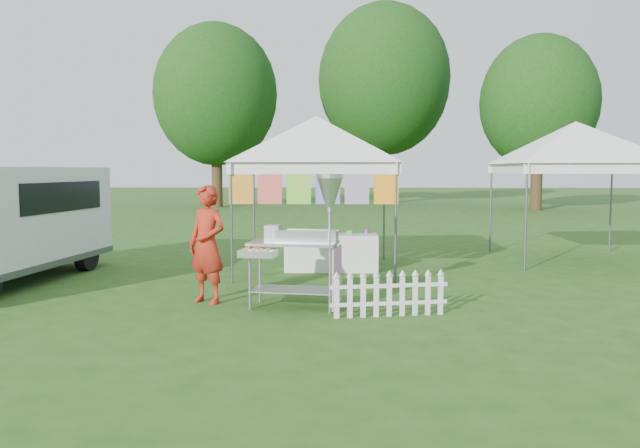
{
  "coord_description": "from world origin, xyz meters",
  "views": [
    {
      "loc": [
        0.46,
        -8.62,
        1.97
      ],
      "look_at": [
        0.14,
        1.34,
        1.1
      ],
      "focal_mm": 35.0,
      "sensor_mm": 36.0,
      "label": 1
    }
  ],
  "objects": [
    {
      "name": "canopy_right",
      "position": [
        5.5,
        5.0,
        2.99
      ],
      "size": [
        4.24,
        4.24,
        3.45
      ],
      "color": "#59595E",
      "rests_on": "ground"
    },
    {
      "name": "vendor",
      "position": [
        -1.5,
        0.43,
        0.87
      ],
      "size": [
        0.76,
        0.68,
        1.75
      ],
      "primitive_type": "imported",
      "rotation": [
        0.0,
        0.0,
        -0.51
      ],
      "color": "#A82414",
      "rests_on": "ground"
    },
    {
      "name": "display_table",
      "position": [
        0.29,
        3.49,
        0.36
      ],
      "size": [
        1.8,
        0.7,
        0.72
      ],
      "primitive_type": "cube",
      "color": "white",
      "rests_on": "ground"
    },
    {
      "name": "picket_fence",
      "position": [
        1.13,
        -0.35,
        0.29
      ],
      "size": [
        1.6,
        0.33,
        0.56
      ],
      "rotation": [
        0.0,
        0.0,
        0.19
      ],
      "color": "silver",
      "rests_on": "ground"
    },
    {
      "name": "canopy_main",
      "position": [
        0.0,
        3.49,
        2.99
      ],
      "size": [
        4.24,
        4.24,
        3.45
      ],
      "color": "#59595E",
      "rests_on": "ground"
    },
    {
      "name": "ground",
      "position": [
        0.0,
        0.0,
        0.0
      ],
      "size": [
        120.0,
        120.0,
        0.0
      ],
      "primitive_type": "plane",
      "color": "#234D16",
      "rests_on": "ground"
    },
    {
      "name": "donut_cart",
      "position": [
        -0.0,
        0.13,
        1.13
      ],
      "size": [
        1.48,
        0.91,
        1.91
      ],
      "rotation": [
        0.0,
        0.0,
        -0.14
      ],
      "color": "gray",
      "rests_on": "ground"
    },
    {
      "name": "tree_right",
      "position": [
        10.0,
        22.0,
        5.18
      ],
      "size": [
        5.6,
        5.6,
        8.42
      ],
      "color": "#322512",
      "rests_on": "ground"
    },
    {
      "name": "tree_mid",
      "position": [
        3.0,
        28.0,
        7.14
      ],
      "size": [
        7.6,
        7.6,
        11.52
      ],
      "color": "#322512",
      "rests_on": "ground"
    },
    {
      "name": "tree_left",
      "position": [
        -6.0,
        24.0,
        5.83
      ],
      "size": [
        6.4,
        6.4,
        9.53
      ],
      "color": "#322512",
      "rests_on": "ground"
    }
  ]
}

